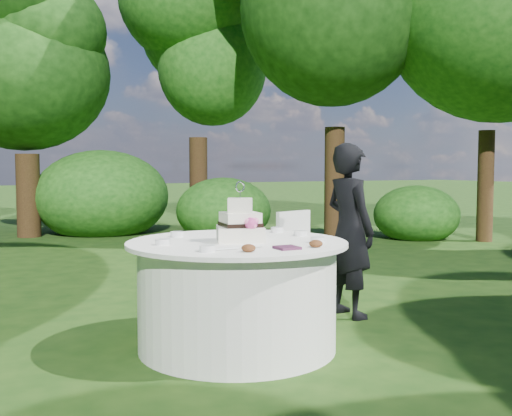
{
  "coord_description": "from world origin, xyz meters",
  "views": [
    {
      "loc": [
        -1.76,
        -3.82,
        1.3
      ],
      "look_at": [
        0.15,
        0.0,
        1.0
      ],
      "focal_mm": 42.0,
      "sensor_mm": 36.0,
      "label": 1
    }
  ],
  "objects_px": {
    "cake": "(240,225)",
    "napkins": "(287,248)",
    "guest": "(350,230)",
    "table": "(237,294)",
    "chair": "(303,253)"
  },
  "relations": [
    {
      "from": "cake",
      "to": "napkins",
      "type": "bearing_deg",
      "value": -79.78
    },
    {
      "from": "napkins",
      "to": "guest",
      "type": "distance_m",
      "value": 1.47
    },
    {
      "from": "table",
      "to": "cake",
      "type": "distance_m",
      "value": 0.5
    },
    {
      "from": "napkins",
      "to": "cake",
      "type": "distance_m",
      "value": 0.53
    },
    {
      "from": "table",
      "to": "cake",
      "type": "height_order",
      "value": "cake"
    },
    {
      "from": "guest",
      "to": "cake",
      "type": "xyz_separation_m",
      "value": [
        -1.23,
        -0.41,
        0.14
      ]
    },
    {
      "from": "napkins",
      "to": "table",
      "type": "height_order",
      "value": "napkins"
    },
    {
      "from": "guest",
      "to": "table",
      "type": "bearing_deg",
      "value": 104.48
    },
    {
      "from": "table",
      "to": "cake",
      "type": "bearing_deg",
      "value": -24.67
    },
    {
      "from": "napkins",
      "to": "guest",
      "type": "bearing_deg",
      "value": 38.91
    },
    {
      "from": "cake",
      "to": "guest",
      "type": "bearing_deg",
      "value": 18.55
    },
    {
      "from": "chair",
      "to": "guest",
      "type": "bearing_deg",
      "value": -56.12
    },
    {
      "from": "cake",
      "to": "chair",
      "type": "height_order",
      "value": "cake"
    },
    {
      "from": "napkins",
      "to": "cake",
      "type": "relative_size",
      "value": 0.33
    },
    {
      "from": "napkins",
      "to": "guest",
      "type": "xyz_separation_m",
      "value": [
        1.14,
        0.92,
        -0.03
      ]
    }
  ]
}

